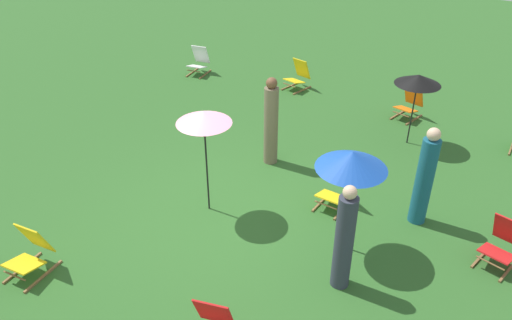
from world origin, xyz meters
TOP-DOWN VIEW (x-y plane):
  - ground_plane at (0.00, 0.00)m, footprint 40.00×40.00m
  - deckchair_0 at (-4.56, 5.29)m, footprint 0.60×0.83m
  - deckchair_1 at (1.69, 5.67)m, footprint 0.64×0.85m
  - deckchair_2 at (-1.51, 5.84)m, footprint 0.64×0.85m
  - deckchair_3 at (-1.60, -2.77)m, footprint 0.56×0.81m
  - deckchair_6 at (1.65, 1.31)m, footprint 0.51×0.78m
  - deckchair_8 at (4.50, 1.27)m, footprint 0.64×0.85m
  - umbrella_0 at (2.25, 0.29)m, footprint 1.10×1.10m
  - umbrella_1 at (-0.26, -0.02)m, footprint 0.95×0.95m
  - umbrella_2 at (2.08, 4.37)m, footprint 0.98×0.98m
  - person_0 at (3.09, 1.66)m, footprint 0.35×0.35m
  - person_1 at (-0.15, 2.02)m, footprint 0.39×0.39m
  - person_2 at (2.55, -0.50)m, footprint 0.29×0.29m

SIDE VIEW (x-z plane):
  - ground_plane at x=0.00m, z-range 0.00..0.00m
  - deckchair_0 at x=-4.56m, z-range -0.05..0.79m
  - deckchair_1 at x=1.69m, z-range -0.05..0.79m
  - deckchair_2 at x=-1.51m, z-range -0.05..0.79m
  - deckchair_3 at x=-1.60m, z-range -0.05..0.79m
  - deckchair_6 at x=1.65m, z-range -0.05..0.79m
  - deckchair_8 at x=4.50m, z-range -0.05..0.79m
  - person_2 at x=2.55m, z-range -0.04..1.74m
  - person_0 at x=3.09m, z-range -0.04..1.81m
  - person_1 at x=-0.15m, z-range -0.04..1.86m
  - umbrella_2 at x=2.08m, z-range 0.71..2.35m
  - umbrella_0 at x=2.25m, z-range 0.77..2.60m
  - umbrella_1 at x=-0.26m, z-range 0.88..2.86m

